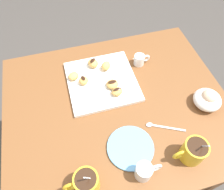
# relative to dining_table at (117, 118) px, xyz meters

# --- Properties ---
(ground_plane) EXTENTS (8.00, 8.00, 0.00)m
(ground_plane) POSITION_rel_dining_table_xyz_m (0.00, 0.00, -0.60)
(ground_plane) COLOR #423D38
(dining_table) EXTENTS (1.00, 0.84, 0.74)m
(dining_table) POSITION_rel_dining_table_xyz_m (0.00, 0.00, 0.00)
(dining_table) COLOR brown
(dining_table) RESTS_ON ground_plane
(pastry_plate_square) EXTENTS (0.32, 0.32, 0.02)m
(pastry_plate_square) POSITION_rel_dining_table_xyz_m (0.04, -0.14, 0.14)
(pastry_plate_square) COLOR white
(pastry_plate_square) RESTS_ON dining_table
(coffee_mug_mustard_left) EXTENTS (0.13, 0.09, 0.15)m
(coffee_mug_mustard_left) POSITION_rel_dining_table_xyz_m (-0.20, 0.30, 0.18)
(coffee_mug_mustard_left) COLOR gold
(coffee_mug_mustard_left) RESTS_ON dining_table
(coffee_mug_mustard_right) EXTENTS (0.12, 0.09, 0.14)m
(coffee_mug_mustard_right) POSITION_rel_dining_table_xyz_m (0.20, 0.30, 0.18)
(coffee_mug_mustard_right) COLOR gold
(coffee_mug_mustard_right) RESTS_ON dining_table
(cream_pitcher_white) EXTENTS (0.10, 0.06, 0.07)m
(cream_pitcher_white) POSITION_rel_dining_table_xyz_m (-0.01, 0.32, 0.17)
(cream_pitcher_white) COLOR white
(cream_pitcher_white) RESTS_ON dining_table
(ice_cream_bowl) EXTENTS (0.12, 0.12, 0.09)m
(ice_cream_bowl) POSITION_rel_dining_table_xyz_m (-0.38, 0.10, 0.17)
(ice_cream_bowl) COLOR white
(ice_cream_bowl) RESTS_ON dining_table
(chocolate_sauce_pitcher) EXTENTS (0.09, 0.05, 0.06)m
(chocolate_sauce_pitcher) POSITION_rel_dining_table_xyz_m (-0.17, -0.21, 0.16)
(chocolate_sauce_pitcher) COLOR white
(chocolate_sauce_pitcher) RESTS_ON dining_table
(saucer_sky_left) EXTENTS (0.18, 0.18, 0.01)m
(saucer_sky_left) POSITION_rel_dining_table_xyz_m (0.01, 0.21, 0.14)
(saucer_sky_left) COLOR #66A8DB
(saucer_sky_left) RESTS_ON dining_table
(loose_spoon_near_saucer) EXTENTS (0.15, 0.08, 0.01)m
(loose_spoon_near_saucer) POSITION_rel_dining_table_xyz_m (-0.14, 0.16, 0.14)
(loose_spoon_near_saucer) COLOR silver
(loose_spoon_near_saucer) RESTS_ON dining_table
(beignet_0) EXTENTS (0.07, 0.07, 0.03)m
(beignet_0) POSITION_rel_dining_table_xyz_m (0.00, -0.09, 0.16)
(beignet_0) COLOR #DBA351
(beignet_0) RESTS_ON pastry_plate_square
(chocolate_drizzle_0) EXTENTS (0.04, 0.02, 0.00)m
(chocolate_drizzle_0) POSITION_rel_dining_table_xyz_m (0.00, -0.09, 0.18)
(chocolate_drizzle_0) COLOR black
(chocolate_drizzle_0) RESTS_ON beignet_0
(beignet_1) EXTENTS (0.07, 0.07, 0.04)m
(beignet_1) POSITION_rel_dining_table_xyz_m (0.00, -0.21, 0.17)
(beignet_1) COLOR #DBA351
(beignet_1) RESTS_ON pastry_plate_square
(beignet_2) EXTENTS (0.06, 0.05, 0.03)m
(beignet_2) POSITION_rel_dining_table_xyz_m (-0.01, -0.04, 0.17)
(beignet_2) COLOR #DBA351
(beignet_2) RESTS_ON pastry_plate_square
(chocolate_drizzle_2) EXTENTS (0.04, 0.02, 0.00)m
(chocolate_drizzle_2) POSITION_rel_dining_table_xyz_m (-0.01, -0.04, 0.18)
(chocolate_drizzle_2) COLOR black
(chocolate_drizzle_2) RESTS_ON beignet_2
(beignet_3) EXTENTS (0.06, 0.06, 0.03)m
(beignet_3) POSITION_rel_dining_table_xyz_m (0.12, -0.15, 0.17)
(beignet_3) COLOR #DBA351
(beignet_3) RESTS_ON pastry_plate_square
(chocolate_drizzle_3) EXTENTS (0.02, 0.03, 0.00)m
(chocolate_drizzle_3) POSITION_rel_dining_table_xyz_m (0.12, -0.15, 0.18)
(chocolate_drizzle_3) COLOR black
(chocolate_drizzle_3) RESTS_ON beignet_3
(beignet_4) EXTENTS (0.07, 0.07, 0.03)m
(beignet_4) POSITION_rel_dining_table_xyz_m (0.16, -0.19, 0.16)
(beignet_4) COLOR #DBA351
(beignet_4) RESTS_ON pastry_plate_square
(beignet_5) EXTENTS (0.07, 0.07, 0.04)m
(beignet_5) POSITION_rel_dining_table_xyz_m (0.06, -0.24, 0.17)
(beignet_5) COLOR #DBA351
(beignet_5) RESTS_ON pastry_plate_square
(chocolate_drizzle_5) EXTENTS (0.04, 0.04, 0.00)m
(chocolate_drizzle_5) POSITION_rel_dining_table_xyz_m (0.06, -0.24, 0.19)
(chocolate_drizzle_5) COLOR black
(chocolate_drizzle_5) RESTS_ON beignet_5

